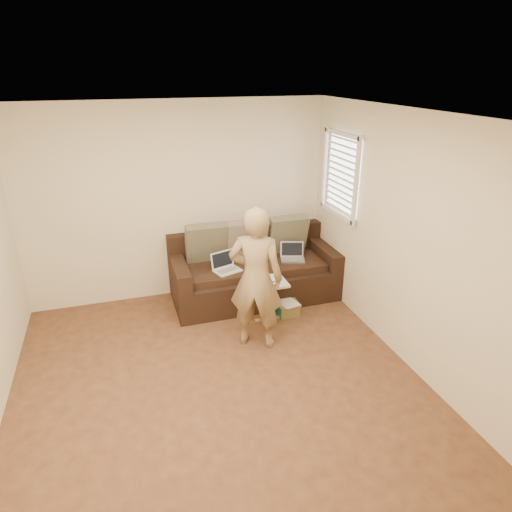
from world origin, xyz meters
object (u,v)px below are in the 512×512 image
(laptop_silver, at_px, (293,261))
(laptop_white, at_px, (228,271))
(drinking_glass, at_px, (252,276))
(sofa, at_px, (255,269))
(person, at_px, (256,279))
(side_table, at_px, (268,301))
(striped_box, at_px, (287,308))

(laptop_silver, relative_size, laptop_white, 0.97)
(laptop_silver, xyz_separation_m, drinking_glass, (-0.71, -0.42, 0.06))
(sofa, height_order, laptop_white, sofa)
(drinking_glass, bearing_deg, person, -102.75)
(person, bearing_deg, laptop_white, -56.54)
(laptop_white, height_order, drinking_glass, same)
(person, xyz_separation_m, side_table, (0.30, 0.45, -0.56))
(laptop_white, bearing_deg, person, -103.55)
(laptop_white, distance_m, side_table, 0.66)
(person, distance_m, striped_box, 1.06)
(drinking_glass, bearing_deg, sofa, 68.87)
(drinking_glass, distance_m, striped_box, 0.67)
(person, bearing_deg, sofa, -78.97)
(laptop_white, bearing_deg, drinking_glass, -77.87)
(laptop_white, xyz_separation_m, striped_box, (0.67, -0.42, -0.43))
(drinking_glass, bearing_deg, side_table, -32.78)
(sofa, height_order, drinking_glass, sofa)
(striped_box, bearing_deg, drinking_glass, 172.54)
(laptop_silver, height_order, drinking_glass, drinking_glass)
(sofa, bearing_deg, person, -106.86)
(laptop_white, relative_size, side_table, 0.63)
(side_table, relative_size, striped_box, 1.86)
(drinking_glass, relative_size, striped_box, 0.43)
(laptop_silver, height_order, laptop_white, laptop_white)
(sofa, height_order, person, person)
(side_table, bearing_deg, sofa, 87.40)
(sofa, bearing_deg, striped_box, -65.82)
(sofa, distance_m, side_table, 0.65)
(side_table, height_order, striped_box, side_table)
(sofa, xyz_separation_m, drinking_glass, (-0.20, -0.52, 0.15))
(person, bearing_deg, laptop_silver, -102.75)
(striped_box, bearing_deg, side_table, -170.10)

